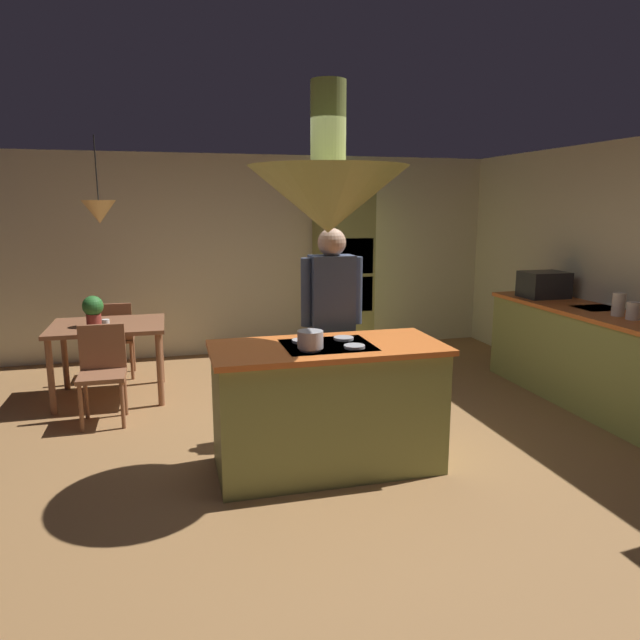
{
  "coord_description": "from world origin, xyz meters",
  "views": [
    {
      "loc": [
        -1.08,
        -4.12,
        1.94
      ],
      "look_at": [
        0.1,
        0.4,
        1.0
      ],
      "focal_mm": 32.6,
      "sensor_mm": 36.0,
      "label": 1
    }
  ],
  "objects_px": {
    "cup_on_table": "(106,324)",
    "cooking_pot_on_cooktop": "(310,339)",
    "kitchen_island": "(328,406)",
    "chair_by_back_wall": "(115,335)",
    "person_at_island": "(332,317)",
    "canister_flour": "(633,311)",
    "potted_plant_on_table": "(93,309)",
    "chair_facing_island": "(102,367)",
    "oven_tower": "(343,273)",
    "microwave_on_counter": "(544,285)",
    "canister_sugar": "(618,304)",
    "dining_table": "(108,334)"
  },
  "relations": [
    {
      "from": "potted_plant_on_table",
      "to": "microwave_on_counter",
      "type": "distance_m",
      "value": 4.69
    },
    {
      "from": "dining_table",
      "to": "cooking_pot_on_cooktop",
      "type": "height_order",
      "value": "cooking_pot_on_cooktop"
    },
    {
      "from": "chair_by_back_wall",
      "to": "canister_sugar",
      "type": "bearing_deg",
      "value": 152.42
    },
    {
      "from": "dining_table",
      "to": "potted_plant_on_table",
      "type": "bearing_deg",
      "value": -148.66
    },
    {
      "from": "dining_table",
      "to": "chair_facing_island",
      "type": "bearing_deg",
      "value": -90.0
    },
    {
      "from": "kitchen_island",
      "to": "oven_tower",
      "type": "bearing_deg",
      "value": 71.26
    },
    {
      "from": "person_at_island",
      "to": "microwave_on_counter",
      "type": "height_order",
      "value": "person_at_island"
    },
    {
      "from": "oven_tower",
      "to": "cooking_pot_on_cooktop",
      "type": "distance_m",
      "value": 3.6
    },
    {
      "from": "microwave_on_counter",
      "to": "canister_flour",
      "type": "bearing_deg",
      "value": -90.0
    },
    {
      "from": "oven_tower",
      "to": "chair_facing_island",
      "type": "height_order",
      "value": "oven_tower"
    },
    {
      "from": "cooking_pot_on_cooktop",
      "to": "chair_by_back_wall",
      "type": "bearing_deg",
      "value": 117.95
    },
    {
      "from": "oven_tower",
      "to": "person_at_island",
      "type": "distance_m",
      "value": 2.73
    },
    {
      "from": "canister_flour",
      "to": "cooking_pot_on_cooktop",
      "type": "xyz_separation_m",
      "value": [
        -3.0,
        -0.35,
        0.0
      ]
    },
    {
      "from": "kitchen_island",
      "to": "cooking_pot_on_cooktop",
      "type": "distance_m",
      "value": 0.58
    },
    {
      "from": "dining_table",
      "to": "microwave_on_counter",
      "type": "xyz_separation_m",
      "value": [
        4.54,
        -0.61,
        0.42
      ]
    },
    {
      "from": "chair_by_back_wall",
      "to": "cooking_pot_on_cooktop",
      "type": "height_order",
      "value": "cooking_pot_on_cooktop"
    },
    {
      "from": "kitchen_island",
      "to": "potted_plant_on_table",
      "type": "distance_m",
      "value": 2.76
    },
    {
      "from": "chair_by_back_wall",
      "to": "cooking_pot_on_cooktop",
      "type": "xyz_separation_m",
      "value": [
        1.54,
        -2.9,
        0.51
      ]
    },
    {
      "from": "oven_tower",
      "to": "dining_table",
      "type": "bearing_deg",
      "value": -157.79
    },
    {
      "from": "cup_on_table",
      "to": "cooking_pot_on_cooktop",
      "type": "distance_m",
      "value": 2.53
    },
    {
      "from": "microwave_on_counter",
      "to": "chair_by_back_wall",
      "type": "bearing_deg",
      "value": 164.28
    },
    {
      "from": "potted_plant_on_table",
      "to": "cooking_pot_on_cooktop",
      "type": "distance_m",
      "value": 2.72
    },
    {
      "from": "person_at_island",
      "to": "canister_sugar",
      "type": "bearing_deg",
      "value": -5.67
    },
    {
      "from": "oven_tower",
      "to": "microwave_on_counter",
      "type": "distance_m",
      "value": 2.47
    },
    {
      "from": "oven_tower",
      "to": "canister_sugar",
      "type": "height_order",
      "value": "oven_tower"
    },
    {
      "from": "person_at_island",
      "to": "canister_sugar",
      "type": "relative_size",
      "value": 8.27
    },
    {
      "from": "kitchen_island",
      "to": "chair_by_back_wall",
      "type": "relative_size",
      "value": 1.93
    },
    {
      "from": "kitchen_island",
      "to": "person_at_island",
      "type": "xyz_separation_m",
      "value": [
        0.22,
        0.66,
        0.53
      ]
    },
    {
      "from": "cooking_pot_on_cooktop",
      "to": "person_at_island",
      "type": "bearing_deg",
      "value": 64.61
    },
    {
      "from": "chair_by_back_wall",
      "to": "microwave_on_counter",
      "type": "height_order",
      "value": "microwave_on_counter"
    },
    {
      "from": "cup_on_table",
      "to": "microwave_on_counter",
      "type": "relative_size",
      "value": 0.2
    },
    {
      "from": "potted_plant_on_table",
      "to": "microwave_on_counter",
      "type": "height_order",
      "value": "microwave_on_counter"
    },
    {
      "from": "cooking_pot_on_cooktop",
      "to": "potted_plant_on_table",
      "type": "bearing_deg",
      "value": 127.46
    },
    {
      "from": "person_at_island",
      "to": "canister_flour",
      "type": "relative_size",
      "value": 11.21
    },
    {
      "from": "person_at_island",
      "to": "potted_plant_on_table",
      "type": "distance_m",
      "value": 2.45
    },
    {
      "from": "cup_on_table",
      "to": "cooking_pot_on_cooktop",
      "type": "bearing_deg",
      "value": -52.63
    },
    {
      "from": "oven_tower",
      "to": "canister_flour",
      "type": "relative_size",
      "value": 13.58
    },
    {
      "from": "chair_by_back_wall",
      "to": "potted_plant_on_table",
      "type": "distance_m",
      "value": 0.86
    },
    {
      "from": "cup_on_table",
      "to": "cooking_pot_on_cooktop",
      "type": "xyz_separation_m",
      "value": [
        1.53,
        -2.0,
        0.21
      ]
    },
    {
      "from": "canister_sugar",
      "to": "cooking_pot_on_cooktop",
      "type": "distance_m",
      "value": 3.05
    },
    {
      "from": "dining_table",
      "to": "chair_by_back_wall",
      "type": "xyz_separation_m",
      "value": [
        0.0,
        0.67,
        -0.16
      ]
    },
    {
      "from": "person_at_island",
      "to": "canister_flour",
      "type": "xyz_separation_m",
      "value": [
        2.62,
        -0.44,
        0.01
      ]
    },
    {
      "from": "canister_flour",
      "to": "person_at_island",
      "type": "bearing_deg",
      "value": 170.47
    },
    {
      "from": "chair_facing_island",
      "to": "oven_tower",
      "type": "bearing_deg",
      "value": 32.96
    },
    {
      "from": "dining_table",
      "to": "cooking_pot_on_cooktop",
      "type": "distance_m",
      "value": 2.73
    },
    {
      "from": "kitchen_island",
      "to": "cup_on_table",
      "type": "relative_size",
      "value": 18.68
    },
    {
      "from": "oven_tower",
      "to": "microwave_on_counter",
      "type": "relative_size",
      "value": 4.59
    },
    {
      "from": "cooking_pot_on_cooktop",
      "to": "oven_tower",
      "type": "bearing_deg",
      "value": 69.52
    },
    {
      "from": "kitchen_island",
      "to": "potted_plant_on_table",
      "type": "relative_size",
      "value": 5.6
    },
    {
      "from": "oven_tower",
      "to": "cooking_pot_on_cooktop",
      "type": "xyz_separation_m",
      "value": [
        -1.26,
        -3.37,
        -0.04
      ]
    }
  ]
}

